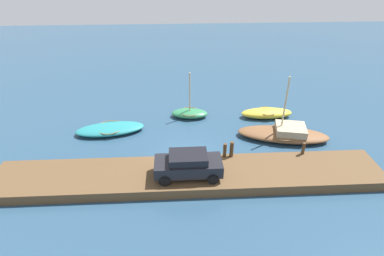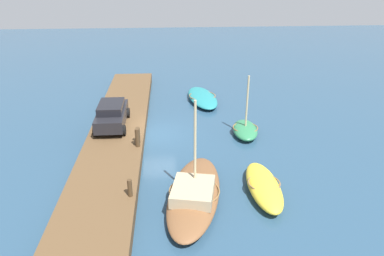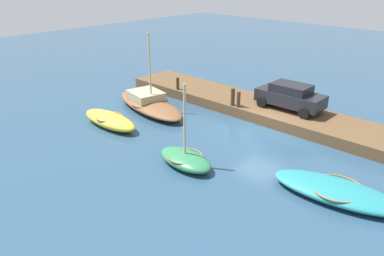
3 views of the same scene
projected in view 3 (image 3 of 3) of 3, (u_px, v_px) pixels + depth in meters
ground_plane at (262, 131)px, 21.63m from camera, size 84.00×84.00×0.00m
dock_platform at (284, 115)px, 23.10m from camera, size 24.05×3.44×0.64m
motorboat_teal at (337, 191)px, 15.33m from camera, size 5.48×2.81×0.60m
rowboat_yellow at (110, 120)px, 22.18m from camera, size 4.32×1.58×0.76m
sailboat_brown at (149, 103)px, 24.73m from camera, size 7.09×3.65×4.98m
rowboat_green at (185, 159)px, 17.80m from camera, size 3.21×1.86×3.98m
mooring_post_west at (238, 99)px, 23.29m from camera, size 0.23×0.23×0.98m
mooring_post_mid_west at (233, 97)px, 23.55m from camera, size 0.25×0.25×1.09m
mooring_post_mid_east at (178, 84)px, 26.62m from camera, size 0.21×0.21×0.86m
parked_car at (290, 96)px, 22.82m from camera, size 4.03×1.96×1.57m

